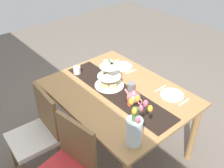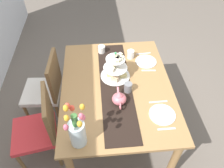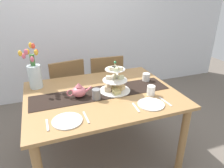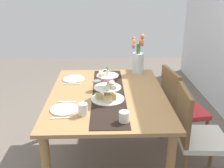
{
  "view_description": "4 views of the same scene",
  "coord_description": "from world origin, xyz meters",
  "px_view_note": "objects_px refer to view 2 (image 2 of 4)",
  "views": [
    {
      "loc": [
        -1.53,
        1.38,
        2.27
      ],
      "look_at": [
        0.06,
        0.03,
        0.84
      ],
      "focal_mm": 41.16,
      "sensor_mm": 36.0,
      "label": 1
    },
    {
      "loc": [
        -1.47,
        0.18,
        2.31
      ],
      "look_at": [
        -0.04,
        0.05,
        0.83
      ],
      "focal_mm": 34.69,
      "sensor_mm": 36.0,
      "label": 2
    },
    {
      "loc": [
        -0.52,
        -1.69,
        1.66
      ],
      "look_at": [
        0.09,
        -0.05,
        0.87
      ],
      "focal_mm": 32.93,
      "sensor_mm": 36.0,
      "label": 3
    },
    {
      "loc": [
        2.26,
        -0.03,
        1.74
      ],
      "look_at": [
        -0.09,
        0.05,
        0.82
      ],
      "focal_mm": 41.79,
      "sensor_mm": 36.0,
      "label": 4
    }
  ],
  "objects_px": {
    "cream_jug": "(102,49)",
    "mug_white_text": "(131,54)",
    "fork_left": "(167,129)",
    "mug_grey": "(128,87)",
    "chair_right": "(47,87)",
    "fork_right": "(149,70)",
    "tulip_vase": "(77,131)",
    "dining_table": "(116,93)",
    "knife_left": "(158,102)",
    "knife_right": "(143,54)",
    "chair_left": "(40,127)",
    "teapot": "(119,99)",
    "dinner_plate_left": "(162,114)",
    "dinner_plate_right": "(146,61)",
    "tiered_cake_stand": "(115,69)"
  },
  "relations": [
    {
      "from": "chair_left",
      "to": "cream_jug",
      "type": "relative_size",
      "value": 10.71
    },
    {
      "from": "chair_right",
      "to": "fork_right",
      "type": "relative_size",
      "value": 6.07
    },
    {
      "from": "tulip_vase",
      "to": "mug_white_text",
      "type": "xyz_separation_m",
      "value": [
        1.0,
        -0.56,
        -0.11
      ]
    },
    {
      "from": "dinner_plate_right",
      "to": "knife_right",
      "type": "bearing_deg",
      "value": 0.0
    },
    {
      "from": "knife_left",
      "to": "fork_right",
      "type": "bearing_deg",
      "value": 0.0
    },
    {
      "from": "fork_left",
      "to": "mug_grey",
      "type": "distance_m",
      "value": 0.52
    },
    {
      "from": "chair_left",
      "to": "dinner_plate_left",
      "type": "relative_size",
      "value": 3.96
    },
    {
      "from": "teapot",
      "to": "dining_table",
      "type": "bearing_deg",
      "value": 0.0
    },
    {
      "from": "cream_jug",
      "to": "knife_right",
      "type": "xyz_separation_m",
      "value": [
        -0.07,
        -0.48,
        -0.04
      ]
    },
    {
      "from": "dinner_plate_right",
      "to": "mug_grey",
      "type": "xyz_separation_m",
      "value": [
        -0.41,
        0.26,
        0.05
      ]
    },
    {
      "from": "dinner_plate_right",
      "to": "cream_jug",
      "type": "bearing_deg",
      "value": 65.91
    },
    {
      "from": "dining_table",
      "to": "cream_jug",
      "type": "xyz_separation_m",
      "value": [
        0.54,
        0.12,
        0.15
      ]
    },
    {
      "from": "dinner_plate_right",
      "to": "fork_right",
      "type": "height_order",
      "value": "dinner_plate_right"
    },
    {
      "from": "chair_left",
      "to": "mug_white_text",
      "type": "height_order",
      "value": "chair_left"
    },
    {
      "from": "cream_jug",
      "to": "mug_white_text",
      "type": "bearing_deg",
      "value": -111.39
    },
    {
      "from": "dinner_plate_right",
      "to": "tiered_cake_stand",
      "type": "bearing_deg",
      "value": 118.89
    },
    {
      "from": "knife_left",
      "to": "mug_grey",
      "type": "height_order",
      "value": "mug_grey"
    },
    {
      "from": "fork_left",
      "to": "knife_left",
      "type": "xyz_separation_m",
      "value": [
        0.29,
        0.0,
        0.0
      ]
    },
    {
      "from": "chair_left",
      "to": "chair_right",
      "type": "height_order",
      "value": "same"
    },
    {
      "from": "fork_right",
      "to": "mug_grey",
      "type": "distance_m",
      "value": 0.38
    },
    {
      "from": "fork_right",
      "to": "chair_left",
      "type": "bearing_deg",
      "value": 110.92
    },
    {
      "from": "tulip_vase",
      "to": "dinner_plate_right",
      "type": "bearing_deg",
      "value": -38.03
    },
    {
      "from": "tulip_vase",
      "to": "knife_left",
      "type": "bearing_deg",
      "value": -64.52
    },
    {
      "from": "dining_table",
      "to": "mug_white_text",
      "type": "distance_m",
      "value": 0.49
    },
    {
      "from": "cream_jug",
      "to": "knife_left",
      "type": "bearing_deg",
      "value": -148.8
    },
    {
      "from": "dining_table",
      "to": "chair_right",
      "type": "distance_m",
      "value": 0.83
    },
    {
      "from": "chair_left",
      "to": "dinner_plate_right",
      "type": "distance_m",
      "value": 1.29
    },
    {
      "from": "knife_left",
      "to": "dinner_plate_right",
      "type": "height_order",
      "value": "dinner_plate_right"
    },
    {
      "from": "fork_right",
      "to": "tulip_vase",
      "type": "bearing_deg",
      "value": 137.1
    },
    {
      "from": "dining_table",
      "to": "cream_jug",
      "type": "bearing_deg",
      "value": 12.18
    },
    {
      "from": "dinner_plate_left",
      "to": "dinner_plate_right",
      "type": "relative_size",
      "value": 1.0
    },
    {
      "from": "tulip_vase",
      "to": "fork_left",
      "type": "bearing_deg",
      "value": -85.91
    },
    {
      "from": "fork_right",
      "to": "dining_table",
      "type": "bearing_deg",
      "value": 117.17
    },
    {
      "from": "fork_right",
      "to": "knife_right",
      "type": "height_order",
      "value": "same"
    },
    {
      "from": "dining_table",
      "to": "mug_white_text",
      "type": "xyz_separation_m",
      "value": [
        0.42,
        -0.2,
        0.15
      ]
    },
    {
      "from": "mug_white_text",
      "to": "knife_left",
      "type": "bearing_deg",
      "value": -166.44
    },
    {
      "from": "chair_left",
      "to": "knife_right",
      "type": "distance_m",
      "value": 1.36
    },
    {
      "from": "fork_left",
      "to": "dining_table",
      "type": "bearing_deg",
      "value": 33.93
    },
    {
      "from": "teapot",
      "to": "dinner_plate_left",
      "type": "height_order",
      "value": "teapot"
    },
    {
      "from": "chair_right",
      "to": "mug_grey",
      "type": "relative_size",
      "value": 9.58
    },
    {
      "from": "tulip_vase",
      "to": "fork_right",
      "type": "height_order",
      "value": "tulip_vase"
    },
    {
      "from": "fork_left",
      "to": "tiered_cake_stand",
      "type": "bearing_deg",
      "value": 28.31
    },
    {
      "from": "mug_grey",
      "to": "cream_jug",
      "type": "bearing_deg",
      "value": 19.13
    },
    {
      "from": "dinner_plate_right",
      "to": "knife_right",
      "type": "xyz_separation_m",
      "value": [
        0.15,
        0.0,
        -0.0
      ]
    },
    {
      "from": "mug_grey",
      "to": "mug_white_text",
      "type": "bearing_deg",
      "value": -11.19
    },
    {
      "from": "fork_left",
      "to": "fork_right",
      "type": "relative_size",
      "value": 1.0
    },
    {
      "from": "tulip_vase",
      "to": "knife_left",
      "type": "distance_m",
      "value": 0.81
    },
    {
      "from": "knife_left",
      "to": "dinner_plate_right",
      "type": "xyz_separation_m",
      "value": [
        0.57,
        0.0,
        0.0
      ]
    },
    {
      "from": "teapot",
      "to": "cream_jug",
      "type": "relative_size",
      "value": 2.8
    },
    {
      "from": "tiered_cake_stand",
      "to": "knife_right",
      "type": "height_order",
      "value": "tiered_cake_stand"
    }
  ]
}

